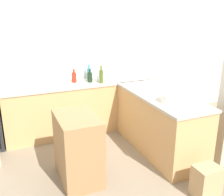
% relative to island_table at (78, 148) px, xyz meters
% --- Properties ---
extents(ground_plane, '(14.00, 14.00, 0.00)m').
position_rel_island_table_xyz_m(ground_plane, '(0.42, -0.37, -0.45)').
color(ground_plane, gray).
extents(wall_back, '(8.00, 0.06, 2.70)m').
position_rel_island_table_xyz_m(wall_back, '(0.42, 1.75, 0.90)').
color(wall_back, silver).
rests_on(wall_back, ground_plane).
extents(counter_back, '(2.64, 0.62, 0.93)m').
position_rel_island_table_xyz_m(counter_back, '(0.42, 1.42, 0.02)').
color(counter_back, tan).
rests_on(counter_back, ground_plane).
extents(counter_peninsula, '(0.69, 1.77, 0.93)m').
position_rel_island_table_xyz_m(counter_peninsula, '(1.40, 0.26, 0.02)').
color(counter_peninsula, tan).
rests_on(counter_peninsula, ground_plane).
extents(island_table, '(0.49, 0.75, 0.90)m').
position_rel_island_table_xyz_m(island_table, '(0.00, 0.00, 0.00)').
color(island_table, '#997047').
rests_on(island_table, ground_plane).
extents(mixing_bowl, '(0.34, 0.34, 0.11)m').
position_rel_island_table_xyz_m(mixing_bowl, '(1.35, -0.10, 0.54)').
color(mixing_bowl, white).
rests_on(mixing_bowl, counter_peninsula).
extents(hot_sauce_bottle, '(0.09, 0.09, 0.24)m').
position_rel_island_table_xyz_m(hot_sauce_bottle, '(0.37, 1.48, 0.58)').
color(hot_sauce_bottle, red).
rests_on(hot_sauce_bottle, counter_back).
extents(olive_oil_bottle, '(0.07, 0.07, 0.32)m').
position_rel_island_table_xyz_m(olive_oil_bottle, '(0.80, 1.25, 0.61)').
color(olive_oil_bottle, '#475B1E').
rests_on(olive_oil_bottle, counter_back).
extents(vinegar_bottle_clear, '(0.06, 0.06, 0.23)m').
position_rel_island_table_xyz_m(vinegar_bottle_clear, '(0.81, 1.42, 0.58)').
color(vinegar_bottle_clear, silver).
rests_on(vinegar_bottle_clear, counter_back).
extents(dish_soap_bottle, '(0.08, 0.08, 0.28)m').
position_rel_island_table_xyz_m(dish_soap_bottle, '(0.69, 1.58, 0.60)').
color(dish_soap_bottle, '#338CBF').
rests_on(dish_soap_bottle, counter_back).
extents(wine_bottle_dark, '(0.09, 0.09, 0.24)m').
position_rel_island_table_xyz_m(wine_bottle_dark, '(0.64, 1.39, 0.58)').
color(wine_bottle_dark, black).
rests_on(wine_bottle_dark, counter_back).
extents(paper_bag, '(0.31, 0.24, 0.40)m').
position_rel_island_table_xyz_m(paper_bag, '(1.31, -0.94, -0.25)').
color(paper_bag, tan).
rests_on(paper_bag, ground_plane).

